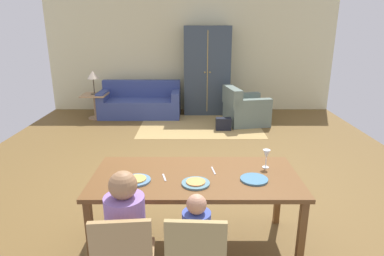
# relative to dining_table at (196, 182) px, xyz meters

# --- Properties ---
(ground_plane) EXTENTS (7.10, 6.77, 0.02)m
(ground_plane) POSITION_rel_dining_table_xyz_m (-0.06, 2.19, -0.70)
(ground_plane) COLOR brown
(back_wall) EXTENTS (7.10, 0.10, 2.70)m
(back_wall) POSITION_rel_dining_table_xyz_m (-0.06, 5.62, 0.66)
(back_wall) COLOR beige
(back_wall) RESTS_ON ground_plane
(dining_table) EXTENTS (1.92, 0.91, 0.76)m
(dining_table) POSITION_rel_dining_table_xyz_m (0.00, 0.00, 0.00)
(dining_table) COLOR brown
(dining_table) RESTS_ON ground_plane
(plate_near_man) EXTENTS (0.25, 0.25, 0.02)m
(plate_near_man) POSITION_rel_dining_table_xyz_m (-0.53, -0.12, 0.08)
(plate_near_man) COLOR #5581A5
(plate_near_man) RESTS_ON dining_table
(pizza_near_man) EXTENTS (0.17, 0.17, 0.01)m
(pizza_near_man) POSITION_rel_dining_table_xyz_m (-0.53, -0.12, 0.09)
(pizza_near_man) COLOR gold
(pizza_near_man) RESTS_ON plate_near_man
(plate_near_child) EXTENTS (0.25, 0.25, 0.02)m
(plate_near_child) POSITION_rel_dining_table_xyz_m (-0.00, -0.18, 0.08)
(plate_near_child) COLOR slate
(plate_near_child) RESTS_ON dining_table
(pizza_near_child) EXTENTS (0.17, 0.17, 0.01)m
(pizza_near_child) POSITION_rel_dining_table_xyz_m (-0.00, -0.18, 0.09)
(pizza_near_child) COLOR #E39348
(pizza_near_child) RESTS_ON plate_near_child
(plate_near_woman) EXTENTS (0.25, 0.25, 0.02)m
(plate_near_woman) POSITION_rel_dining_table_xyz_m (0.53, -0.10, 0.08)
(plate_near_woman) COLOR teal
(plate_near_woman) RESTS_ON dining_table
(wine_glass) EXTENTS (0.07, 0.07, 0.19)m
(wine_glass) POSITION_rel_dining_table_xyz_m (0.69, 0.18, 0.20)
(wine_glass) COLOR silver
(wine_glass) RESTS_ON dining_table
(fork) EXTENTS (0.05, 0.15, 0.01)m
(fork) POSITION_rel_dining_table_xyz_m (-0.29, -0.05, 0.07)
(fork) COLOR silver
(fork) RESTS_ON dining_table
(knife) EXTENTS (0.04, 0.17, 0.01)m
(knife) POSITION_rel_dining_table_xyz_m (0.17, 0.10, 0.07)
(knife) COLOR silver
(knife) RESTS_ON dining_table
(person_man) EXTENTS (0.30, 0.41, 1.11)m
(person_man) POSITION_rel_dining_table_xyz_m (-0.53, -0.64, -0.18)
(person_man) COLOR #3D314B
(person_man) RESTS_ON ground_plane
(person_child) EXTENTS (0.22, 0.29, 0.92)m
(person_child) POSITION_rel_dining_table_xyz_m (0.00, -0.64, -0.26)
(person_child) COLOR #3D3A45
(person_child) RESTS_ON ground_plane
(area_rug) EXTENTS (2.60, 1.80, 0.01)m
(area_rug) POSITION_rel_dining_table_xyz_m (0.14, 4.09, -0.69)
(area_rug) COLOR tan
(area_rug) RESTS_ON ground_plane
(couch) EXTENTS (1.89, 0.86, 0.82)m
(couch) POSITION_rel_dining_table_xyz_m (-1.27, 4.95, -0.39)
(couch) COLOR #3A4A88
(couch) RESTS_ON ground_plane
(armchair) EXTENTS (1.01, 1.00, 0.82)m
(armchair) POSITION_rel_dining_table_xyz_m (1.12, 4.28, -0.37)
(armchair) COLOR slate
(armchair) RESTS_ON ground_plane
(armoire) EXTENTS (1.10, 0.59, 2.10)m
(armoire) POSITION_rel_dining_table_xyz_m (0.33, 5.23, 0.36)
(armoire) COLOR #36424E
(armoire) RESTS_ON ground_plane
(side_table) EXTENTS (0.56, 0.56, 0.58)m
(side_table) POSITION_rel_dining_table_xyz_m (-2.29, 4.69, -0.31)
(side_table) COLOR tan
(side_table) RESTS_ON ground_plane
(table_lamp) EXTENTS (0.26, 0.26, 0.54)m
(table_lamp) POSITION_rel_dining_table_xyz_m (-2.29, 4.69, 0.32)
(table_lamp) COLOR brown
(table_lamp) RESTS_ON side_table
(handbag) EXTENTS (0.32, 0.16, 0.26)m
(handbag) POSITION_rel_dining_table_xyz_m (0.62, 3.79, -0.56)
(handbag) COLOR black
(handbag) RESTS_ON ground_plane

